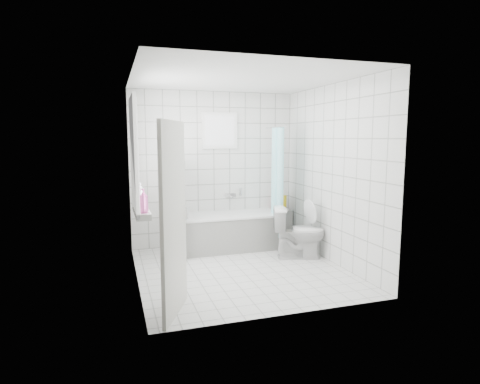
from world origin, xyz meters
name	(u,v)px	position (x,y,z in m)	size (l,w,h in m)	color
ground	(241,270)	(0.00, 0.00, 0.00)	(3.00, 3.00, 0.00)	white
ceiling	(241,78)	(0.00, 0.00, 2.60)	(3.00, 3.00, 0.00)	white
wall_back	(214,169)	(0.00, 1.50, 1.30)	(2.80, 0.02, 2.60)	white
wall_front	(288,191)	(0.00, -1.50, 1.30)	(2.80, 0.02, 2.60)	white
wall_left	(134,181)	(-1.40, 0.00, 1.30)	(0.02, 3.00, 2.60)	white
wall_right	(332,174)	(1.40, 0.00, 1.30)	(0.02, 3.00, 2.60)	white
window_left	(136,155)	(-1.35, 0.30, 1.60)	(0.01, 0.90, 1.40)	white
window_back	(220,131)	(0.10, 1.46, 1.95)	(0.50, 0.01, 0.50)	white
window_sill	(141,211)	(-1.31, 0.30, 0.86)	(0.18, 1.02, 0.08)	white
door	(174,220)	(-1.08, -1.12, 1.00)	(0.04, 0.80, 2.00)	silver
bathtub	(230,231)	(0.18, 1.12, 0.29)	(1.66, 0.77, 0.58)	white
partition_wall	(176,207)	(-0.72, 1.07, 0.75)	(0.15, 0.85, 1.50)	white
tiled_ledge	(280,225)	(1.18, 1.38, 0.28)	(0.40, 0.24, 0.55)	white
toilet	(299,232)	(1.03, 0.30, 0.39)	(0.44, 0.77, 0.78)	white
curtain_rod	(275,127)	(0.95, 1.10, 2.00)	(0.02, 0.02, 0.80)	silver
shower_curtain	(277,182)	(0.95, 0.97, 1.10)	(0.14, 0.48, 1.78)	#56F3FF
tub_faucet	(230,195)	(0.28, 1.46, 0.85)	(0.18, 0.06, 0.06)	silver
sill_bottles	(142,198)	(-1.30, 0.25, 1.04)	(0.18, 0.81, 0.32)	silver
ledge_bottles	(281,203)	(1.20, 1.37, 0.67)	(0.21, 0.17, 0.27)	yellow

